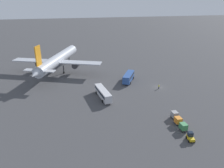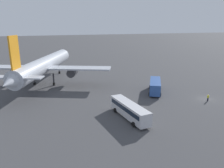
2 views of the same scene
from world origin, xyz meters
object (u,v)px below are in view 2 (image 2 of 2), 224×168
Objects in this scene: worker_person at (208,98)px; shuttle_bus_far at (129,109)px; shuttle_bus_near at (155,85)px; airplane at (44,65)px.

shuttle_bus_far is at bearing 97.98° from worker_person.
shuttle_bus_far is (-13.41, 13.26, -0.13)m from shuttle_bus_near.
worker_person is at bearing -89.79° from shuttle_bus_far.
worker_person is (-10.29, -9.04, -1.14)m from shuttle_bus_near.
shuttle_bus_near is at bearing -52.45° from shuttle_bus_far.
shuttle_bus_far is at bearing -132.46° from airplane.
airplane is 3.71× the size of shuttle_bus_far.
worker_person is (-28.67, -37.52, -5.15)m from airplane.
shuttle_bus_near is 13.74m from worker_person.
airplane is at bearing 52.62° from worker_person.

